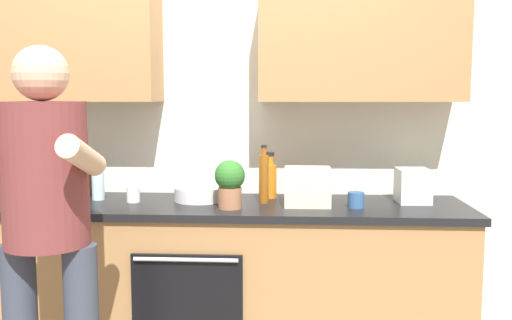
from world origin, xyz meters
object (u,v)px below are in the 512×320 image
at_px(bottle_soy, 86,180).
at_px(cup_coffee, 133,194).
at_px(potted_herb, 230,182).
at_px(bottle_oil, 48,188).
at_px(mixing_bowl, 200,194).
at_px(grocery_bag_rice, 307,187).
at_px(cup_tea, 356,200).
at_px(person_standing, 46,217).
at_px(bottle_syrup, 264,177).
at_px(bottle_water, 98,184).
at_px(grocery_bag_produce, 413,186).
at_px(bottle_juice, 270,179).

bearing_deg(bottle_soy, cup_coffee, -29.76).
xyz_separation_m(bottle_soy, potted_herb, (0.88, -0.33, 0.05)).
xyz_separation_m(bottle_oil, mixing_bowl, (0.83, 0.08, -0.04)).
xyz_separation_m(bottle_soy, grocery_bag_rice, (1.29, -0.24, 0.01)).
height_order(cup_tea, mixing_bowl, cup_tea).
distance_m(bottle_soy, grocery_bag_rice, 1.31).
xyz_separation_m(person_standing, bottle_syrup, (0.84, 0.85, 0.05)).
bearing_deg(bottle_water, person_standing, -84.12).
height_order(cup_coffee, mixing_bowl, cup_coffee).
xyz_separation_m(bottle_syrup, mixing_bowl, (-0.36, 0.05, -0.10)).
height_order(bottle_soy, grocery_bag_rice, bottle_soy).
bearing_deg(grocery_bag_rice, bottle_oil, 178.58).
distance_m(mixing_bowl, grocery_bag_produce, 1.18).
bearing_deg(bottle_soy, grocery_bag_rice, -10.50).
xyz_separation_m(potted_herb, grocery_bag_rice, (0.40, 0.10, -0.04)).
distance_m(person_standing, bottle_syrup, 1.20).
distance_m(bottle_juice, mixing_bowl, 0.41).
xyz_separation_m(bottle_syrup, bottle_oil, (-1.19, -0.03, -0.06)).
bearing_deg(grocery_bag_rice, bottle_soy, 169.50).
relative_size(person_standing, bottle_juice, 6.38).
bearing_deg(grocery_bag_rice, bottle_water, 174.77).
height_order(person_standing, cup_coffee, person_standing).
relative_size(bottle_water, grocery_bag_rice, 0.94).
height_order(bottle_juice, grocery_bag_produce, bottle_juice).
bearing_deg(bottle_oil, bottle_syrup, 1.42).
relative_size(person_standing, bottle_syrup, 5.28).
relative_size(bottle_oil, mixing_bowl, 0.69).
xyz_separation_m(bottle_soy, mixing_bowl, (0.69, -0.13, -0.05)).
bearing_deg(bottle_soy, person_standing, -78.39).
distance_m(bottle_oil, cup_coffee, 0.47).
height_order(bottle_soy, cup_coffee, bottle_soy).
height_order(potted_herb, grocery_bag_rice, potted_herb).
height_order(cup_coffee, grocery_bag_rice, grocery_bag_rice).
bearing_deg(bottle_water, cup_coffee, -15.52).
distance_m(bottle_water, potted_herb, 0.79).
relative_size(person_standing, bottle_water, 7.41).
bearing_deg(cup_tea, mixing_bowl, 169.84).
height_order(bottle_soy, bottle_oil, bottle_soy).
xyz_separation_m(bottle_syrup, grocery_bag_rice, (0.23, -0.06, -0.04)).
distance_m(potted_herb, grocery_bag_produce, 1.01).
xyz_separation_m(bottle_syrup, bottle_soy, (-1.05, 0.17, -0.05)).
relative_size(person_standing, grocery_bag_produce, 8.74).
distance_m(bottle_syrup, cup_tea, 0.51).
distance_m(bottle_oil, mixing_bowl, 0.83).
distance_m(mixing_bowl, potted_herb, 0.30).
relative_size(bottle_soy, mixing_bowl, 0.85).
distance_m(cup_tea, potted_herb, 0.67).
distance_m(bottle_oil, grocery_bag_rice, 1.43).
distance_m(person_standing, grocery_bag_produce, 1.89).
xyz_separation_m(bottle_syrup, grocery_bag_produce, (0.81, 0.06, -0.05)).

